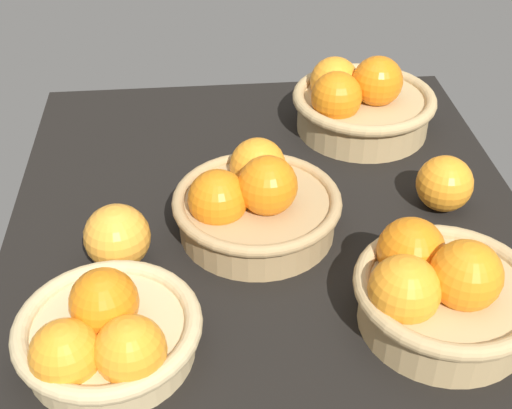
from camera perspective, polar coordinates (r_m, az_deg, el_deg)
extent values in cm
cube|color=black|center=(96.72, 1.21, -2.19)|extent=(84.00, 72.00, 3.00)
cylinder|color=tan|center=(116.66, 8.73, 7.38)|extent=(21.41, 21.41, 5.80)
torus|color=tan|center=(115.29, 8.87, 8.64)|extent=(23.35, 23.35, 1.94)
sphere|color=orange|center=(113.63, 9.95, 9.93)|extent=(8.04, 8.04, 8.04)
sphere|color=orange|center=(116.45, 6.46, 10.01)|extent=(8.04, 8.04, 8.04)
sphere|color=orange|center=(110.57, 6.63, 8.76)|extent=(8.04, 8.04, 8.04)
cylinder|color=tan|center=(82.63, 15.20, -7.96)|extent=(19.32, 19.32, 5.64)
torus|color=tan|center=(80.74, 15.51, -6.53)|extent=(21.28, 21.28, 1.96)
sphere|color=orange|center=(78.72, 16.85, -5.60)|extent=(7.96, 7.96, 7.96)
sphere|color=orange|center=(77.03, 12.07, -6.92)|extent=(7.96, 7.96, 7.96)
sphere|color=orange|center=(82.22, 12.60, -3.74)|extent=(7.96, 7.96, 7.96)
cylinder|color=tan|center=(92.91, 0.08, -0.90)|extent=(20.83, 20.83, 5.03)
torus|color=tan|center=(91.40, 0.08, 0.35)|extent=(22.47, 22.47, 1.65)
sphere|color=orange|center=(89.16, -3.15, 0.44)|extent=(7.81, 7.81, 7.81)
sphere|color=orange|center=(88.64, 0.95, 1.57)|extent=(7.81, 7.81, 7.81)
sphere|color=orange|center=(96.28, 0.15, 3.20)|extent=(7.81, 7.81, 7.81)
cylinder|color=tan|center=(78.85, -11.88, -10.77)|extent=(18.48, 18.48, 4.16)
torus|color=tan|center=(77.36, -12.07, -9.72)|extent=(20.50, 20.50, 2.01)
sphere|color=orange|center=(72.73, -10.24, -11.72)|extent=(7.45, 7.45, 7.45)
sphere|color=orange|center=(75.89, -12.35, -7.83)|extent=(7.45, 7.45, 7.45)
sphere|color=orange|center=(74.33, -15.36, -11.79)|extent=(7.45, 7.45, 7.45)
sphere|color=#F49E33|center=(88.46, -11.32, -2.61)|extent=(8.37, 8.37, 8.37)
sphere|color=orange|center=(99.90, 15.22, 1.66)|extent=(7.89, 7.89, 7.89)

